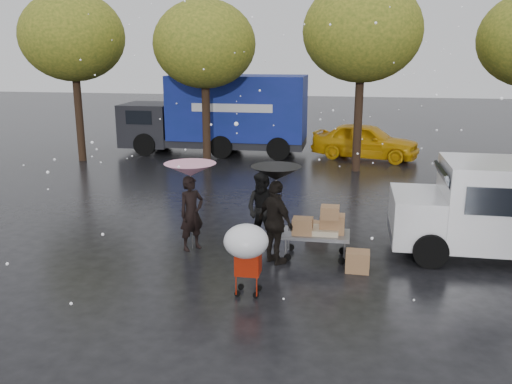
% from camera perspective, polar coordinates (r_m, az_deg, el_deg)
% --- Properties ---
extents(ground, '(90.00, 90.00, 0.00)m').
position_cam_1_polar(ground, '(12.20, -1.53, -7.34)').
color(ground, black).
rests_on(ground, ground).
extents(person_pink, '(0.74, 0.76, 1.77)m').
position_cam_1_polar(person_pink, '(12.74, -6.79, -2.25)').
color(person_pink, black).
rests_on(person_pink, ground).
extents(person_middle, '(1.03, 0.90, 1.80)m').
position_cam_1_polar(person_middle, '(12.87, 0.75, -1.90)').
color(person_middle, black).
rests_on(person_middle, ground).
extents(person_black, '(1.11, 1.09, 1.88)m').
position_cam_1_polar(person_black, '(11.83, 2.08, -3.22)').
color(person_black, black).
rests_on(person_black, ground).
extents(umbrella_pink, '(1.20, 1.20, 2.08)m').
position_cam_1_polar(umbrella_pink, '(12.48, -6.94, 2.34)').
color(umbrella_pink, '#4C4C4C').
rests_on(umbrella_pink, ground).
extents(umbrella_black, '(1.09, 1.09, 2.19)m').
position_cam_1_polar(umbrella_black, '(11.53, 2.13, 1.98)').
color(umbrella_black, '#4C4C4C').
rests_on(umbrella_black, ground).
extents(vendor_cart, '(1.52, 0.80, 1.27)m').
position_cam_1_polar(vendor_cart, '(12.26, 6.74, -3.70)').
color(vendor_cart, slate).
rests_on(vendor_cart, ground).
extents(shopping_cart, '(0.84, 0.84, 1.46)m').
position_cam_1_polar(shopping_cart, '(10.14, -1.01, -5.58)').
color(shopping_cart, '#B21F0A').
rests_on(shopping_cart, ground).
extents(white_van, '(4.91, 2.18, 2.20)m').
position_cam_1_polar(white_van, '(13.39, 25.34, -1.53)').
color(white_van, silver).
rests_on(white_van, ground).
extents(blue_truck, '(8.30, 2.60, 3.50)m').
position_cam_1_polar(blue_truck, '(24.62, -3.84, 8.13)').
color(blue_truck, navy).
rests_on(blue_truck, ground).
extents(box_ground_near, '(0.51, 0.41, 0.45)m').
position_cam_1_polar(box_ground_near, '(11.82, 10.63, -7.18)').
color(box_ground_near, '#8D5C3D').
rests_on(box_ground_near, ground).
extents(box_ground_far, '(0.57, 0.51, 0.36)m').
position_cam_1_polar(box_ground_far, '(13.83, 6.44, -3.92)').
color(box_ground_far, '#8D5C3D').
rests_on(box_ground_far, ground).
extents(yellow_taxi, '(4.85, 2.90, 1.54)m').
position_cam_1_polar(yellow_taxi, '(23.93, 11.44, 5.29)').
color(yellow_taxi, '#E2A20B').
rests_on(yellow_taxi, ground).
extents(tree_row, '(21.60, 4.40, 7.12)m').
position_cam_1_polar(tree_row, '(21.25, 2.76, 15.92)').
color(tree_row, black).
rests_on(tree_row, ground).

